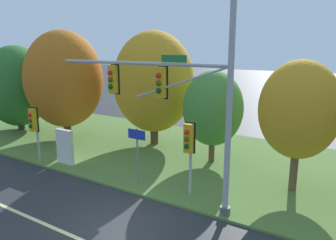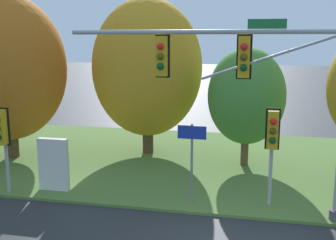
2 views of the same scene
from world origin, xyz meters
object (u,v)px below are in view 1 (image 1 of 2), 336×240
at_px(tree_tall_centre, 299,110).
at_px(pedestrian_signal_near_kerb, 189,143).
at_px(info_kiosk, 65,147).
at_px(route_sign_post, 137,148).
at_px(tree_left_of_mast, 64,79).
at_px(tree_nearest_road, 17,86).
at_px(tree_mid_verge, 213,109).
at_px(tree_behind_signpost, 154,82).
at_px(traffic_signal_mast, 175,95).
at_px(pedestrian_signal_further_along, 34,123).

bearing_deg(tree_tall_centre, pedestrian_signal_near_kerb, -140.31).
bearing_deg(info_kiosk, route_sign_post, -1.45).
relative_size(route_sign_post, tree_left_of_mast, 0.36).
relative_size(tree_nearest_road, tree_tall_centre, 1.10).
bearing_deg(tree_mid_verge, tree_left_of_mast, -174.49).
distance_m(pedestrian_signal_near_kerb, tree_left_of_mast, 12.11).
bearing_deg(tree_behind_signpost, tree_left_of_mast, -160.30).
bearing_deg(route_sign_post, tree_left_of_mast, 157.61).
bearing_deg(tree_tall_centre, tree_behind_signpost, 164.61).
relative_size(traffic_signal_mast, info_kiosk, 4.48).
bearing_deg(route_sign_post, tree_behind_signpost, 117.77).
distance_m(tree_nearest_road, info_kiosk, 9.74).
bearing_deg(info_kiosk, tree_left_of_mast, 137.61).
height_order(route_sign_post, info_kiosk, route_sign_post).
bearing_deg(info_kiosk, pedestrian_signal_further_along, -154.71).
bearing_deg(traffic_signal_mast, tree_mid_verge, 97.79).
height_order(tree_nearest_road, tree_behind_signpost, tree_behind_signpost).
relative_size(tree_left_of_mast, tree_mid_verge, 1.46).
relative_size(traffic_signal_mast, tree_nearest_road, 1.34).
bearing_deg(tree_nearest_road, tree_left_of_mast, 2.64).
height_order(pedestrian_signal_near_kerb, tree_left_of_mast, tree_left_of_mast).
relative_size(route_sign_post, info_kiosk, 1.41).
distance_m(pedestrian_signal_further_along, tree_nearest_road, 8.44).
distance_m(tree_mid_verge, info_kiosk, 8.28).
bearing_deg(tree_behind_signpost, tree_mid_verge, -13.36).
relative_size(traffic_signal_mast, pedestrian_signal_further_along, 2.78).
bearing_deg(pedestrian_signal_further_along, pedestrian_signal_near_kerb, 5.00).
distance_m(pedestrian_signal_near_kerb, pedestrian_signal_further_along, 9.13).
height_order(traffic_signal_mast, pedestrian_signal_near_kerb, traffic_signal_mast).
bearing_deg(info_kiosk, tree_behind_signpost, 70.58).
distance_m(pedestrian_signal_near_kerb, route_sign_post, 2.62).
bearing_deg(tree_mid_verge, tree_nearest_road, -175.41).
distance_m(route_sign_post, tree_left_of_mast, 9.93).
xyz_separation_m(route_sign_post, tree_nearest_road, (-13.87, 3.45, 1.55)).
bearing_deg(pedestrian_signal_further_along, tree_behind_signpost, 61.21).
xyz_separation_m(pedestrian_signal_near_kerb, tree_behind_signpost, (-5.59, 5.57, 1.69)).
distance_m(pedestrian_signal_further_along, tree_behind_signpost, 7.49).
relative_size(pedestrian_signal_near_kerb, pedestrian_signal_further_along, 1.06).
bearing_deg(tree_behind_signpost, tree_tall_centre, -15.39).
bearing_deg(tree_behind_signpost, pedestrian_signal_further_along, -118.79).
bearing_deg(tree_nearest_road, pedestrian_signal_further_along, -28.81).
xyz_separation_m(pedestrian_signal_near_kerb, route_sign_post, (-2.55, -0.21, -0.57)).
xyz_separation_m(tree_mid_verge, info_kiosk, (-6.60, -4.56, -2.05)).
distance_m(tree_left_of_mast, info_kiosk, 6.13).
distance_m(tree_left_of_mast, tree_mid_verge, 10.60).
bearing_deg(pedestrian_signal_further_along, tree_tall_centre, 16.71).
bearing_deg(pedestrian_signal_further_along, info_kiosk, 25.29).
height_order(traffic_signal_mast, tree_behind_signpost, traffic_signal_mast).
distance_m(traffic_signal_mast, route_sign_post, 3.50).
bearing_deg(tree_tall_centre, tree_nearest_road, 179.40).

